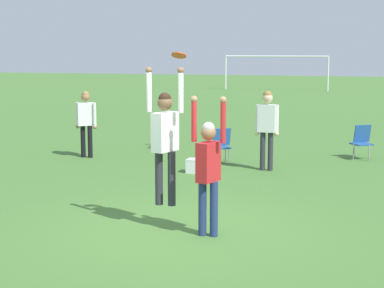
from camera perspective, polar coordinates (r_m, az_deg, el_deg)
The scene contains 11 objects.
ground_plane at distance 9.89m, azimuth -1.21°, elevation -7.64°, with size 120.00×120.00×0.00m, color #477533.
person_jumping at distance 9.72m, azimuth -2.41°, elevation 1.01°, with size 0.61×0.50×2.11m.
person_defending at distance 9.34m, azimuth 1.46°, elevation -1.71°, with size 0.54×0.43×2.07m.
frisbee at distance 9.48m, azimuth -1.17°, elevation 7.89°, with size 0.22×0.21×0.10m.
camping_chair_0 at distance 17.99m, azimuth -2.20°, elevation 1.15°, with size 0.60×0.64×0.83m.
camping_chair_1 at distance 15.73m, azimuth 2.55°, elevation 0.09°, with size 0.64×0.71×0.82m.
camping_chair_2 at distance 16.71m, azimuth 14.87°, elevation 0.39°, with size 0.62×0.68×0.85m.
person_spectator_near at distance 16.51m, azimuth -9.40°, elevation 2.33°, with size 0.59×0.42×1.70m.
person_spectator_far at distance 14.60m, azimuth 6.68°, elevation 1.94°, with size 0.55×0.24×1.82m.
cooler_box at distance 14.35m, azimuth 0.37°, elevation -1.95°, with size 0.41×0.33×0.31m.
soccer_goal at distance 44.20m, azimuth 7.47°, elevation 7.15°, with size 7.10×0.10×2.35m.
Camera 1 is at (2.91, -9.05, 2.72)m, focal length 60.00 mm.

